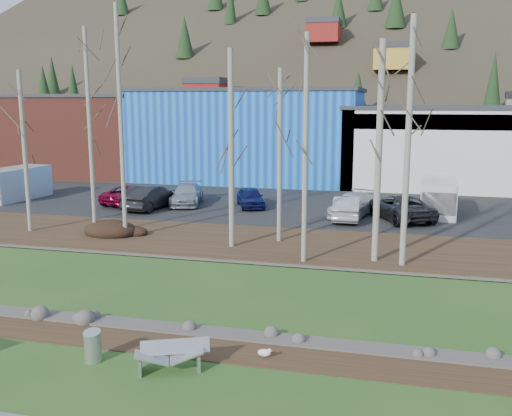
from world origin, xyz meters
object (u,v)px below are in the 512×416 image
(car_3, at_px, (251,197))
(car_6, at_px, (353,205))
(car_4, at_px, (347,208))
(litter_bin, at_px, (93,348))
(car_0, at_px, (150,197))
(car_2, at_px, (187,194))
(car_1, at_px, (132,195))
(bench_damaged, at_px, (171,356))
(van_white, at_px, (438,198))
(car_5, at_px, (400,207))
(van_grey, at_px, (13,184))
(seagull, at_px, (265,353))

(car_3, distance_m, car_6, 7.08)
(car_4, bearing_deg, litter_bin, 73.64)
(car_0, distance_m, car_2, 2.78)
(car_2, bearing_deg, car_1, 179.17)
(car_4, bearing_deg, car_2, -15.05)
(bench_damaged, relative_size, car_4, 0.44)
(litter_bin, distance_m, van_white, 25.75)
(litter_bin, bearing_deg, car_5, 68.95)
(van_grey, bearing_deg, car_3, 10.51)
(car_1, bearing_deg, van_white, -161.74)
(car_0, distance_m, car_4, 12.98)
(car_5, bearing_deg, van_white, -165.59)
(van_grey, bearing_deg, car_0, 1.17)
(bench_damaged, xyz_separation_m, car_3, (-3.84, 23.22, 0.38))
(car_3, distance_m, car_5, 9.94)
(car_5, relative_size, car_6, 1.12)
(seagull, xyz_separation_m, car_2, (-10.65, 21.78, 0.65))
(seagull, xyz_separation_m, van_white, (5.93, 22.13, 1.05))
(bench_damaged, bearing_deg, litter_bin, 157.19)
(car_0, relative_size, van_white, 0.95)
(seagull, bearing_deg, car_4, 99.45)
(car_1, xyz_separation_m, car_3, (8.26, 0.95, 0.00))
(litter_bin, bearing_deg, bench_damaged, 0.89)
(car_0, distance_m, van_white, 18.52)
(car_2, xyz_separation_m, car_5, (14.30, -1.61, 0.06))
(car_3, bearing_deg, bench_damaged, -103.80)
(litter_bin, relative_size, car_6, 0.17)
(litter_bin, xyz_separation_m, car_1, (-9.77, 22.31, 0.39))
(car_1, xyz_separation_m, car_6, (15.21, -0.39, 0.05))
(bench_damaged, relative_size, car_0, 0.40)
(car_3, relative_size, car_6, 0.80)
(car_1, distance_m, car_5, 18.06)
(litter_bin, relative_size, car_1, 0.17)
(bench_damaged, xyz_separation_m, van_white, (8.23, 23.43, 0.81))
(car_6, bearing_deg, car_5, 6.15)
(car_6, bearing_deg, car_0, -161.30)
(van_white, bearing_deg, litter_bin, -112.03)
(bench_damaged, distance_m, car_4, 20.72)
(car_3, height_order, car_5, car_5)
(car_5, distance_m, van_white, 3.03)
(bench_damaged, height_order, car_5, car_5)
(bench_damaged, relative_size, car_1, 0.41)
(bench_damaged, relative_size, van_grey, 0.36)
(car_1, bearing_deg, car_5, -167.55)
(litter_bin, xyz_separation_m, van_white, (10.57, 23.46, 0.82))
(litter_bin, xyz_separation_m, car_5, (8.28, 21.50, 0.49))
(litter_bin, distance_m, car_6, 22.59)
(litter_bin, bearing_deg, van_grey, 130.75)
(car_3, bearing_deg, litter_bin, -109.49)
(bench_damaged, distance_m, car_0, 23.25)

